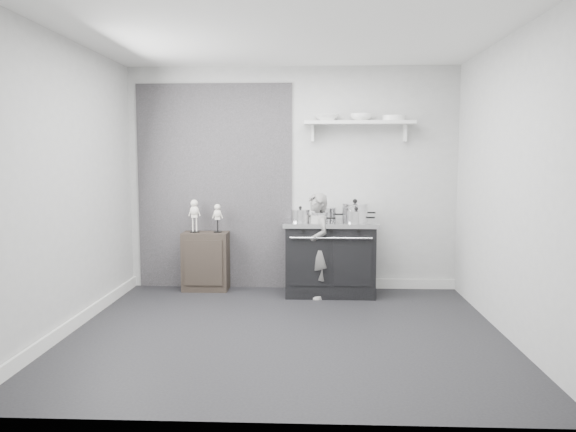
# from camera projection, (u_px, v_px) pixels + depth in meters

# --- Properties ---
(ground) EXTENTS (4.00, 4.00, 0.00)m
(ground) POSITION_uv_depth(u_px,v_px,m) (285.00, 332.00, 5.20)
(ground) COLOR black
(ground) RESTS_ON ground
(room_shell) EXTENTS (4.02, 3.62, 2.71)m
(room_shell) POSITION_uv_depth(u_px,v_px,m) (276.00, 154.00, 5.19)
(room_shell) COLOR #A3A3A1
(room_shell) RESTS_ON ground
(wall_shelf) EXTENTS (1.30, 0.26, 0.24)m
(wall_shelf) POSITION_uv_depth(u_px,v_px,m) (359.00, 124.00, 6.63)
(wall_shelf) COLOR silver
(wall_shelf) RESTS_ON room_shell
(stove) EXTENTS (1.08, 0.68, 0.87)m
(stove) POSITION_uv_depth(u_px,v_px,m) (330.00, 257.00, 6.61)
(stove) COLOR black
(stove) RESTS_ON ground
(side_cabinet) EXTENTS (0.55, 0.32, 0.71)m
(side_cabinet) POSITION_uv_depth(u_px,v_px,m) (206.00, 261.00, 6.81)
(side_cabinet) COLOR black
(side_cabinet) RESTS_ON ground
(child) EXTENTS (0.45, 0.52, 1.20)m
(child) POSITION_uv_depth(u_px,v_px,m) (316.00, 246.00, 6.41)
(child) COLOR slate
(child) RESTS_ON ground
(pot_front_left) EXTENTS (0.31, 0.22, 0.18)m
(pot_front_left) POSITION_uv_depth(u_px,v_px,m) (300.00, 216.00, 6.47)
(pot_front_left) COLOR silver
(pot_front_left) RESTS_ON stove
(pot_back_left) EXTENTS (0.36, 0.28, 0.20)m
(pot_back_left) POSITION_uv_depth(u_px,v_px,m) (325.00, 214.00, 6.68)
(pot_back_left) COLOR silver
(pot_back_left) RESTS_ON stove
(pot_back_right) EXTENTS (0.40, 0.31, 0.26)m
(pot_back_right) POSITION_uv_depth(u_px,v_px,m) (355.00, 212.00, 6.62)
(pot_back_right) COLOR silver
(pot_back_right) RESTS_ON stove
(pot_front_right) EXTENTS (0.34, 0.26, 0.18)m
(pot_front_right) POSITION_uv_depth(u_px,v_px,m) (356.00, 217.00, 6.37)
(pot_front_right) COLOR silver
(pot_front_right) RESTS_ON stove
(pot_front_center) EXTENTS (0.27, 0.19, 0.15)m
(pot_front_center) POSITION_uv_depth(u_px,v_px,m) (320.00, 217.00, 6.39)
(pot_front_center) COLOR silver
(pot_front_center) RESTS_ON stove
(skeleton_full) EXTENTS (0.13, 0.08, 0.46)m
(skeleton_full) POSITION_uv_depth(u_px,v_px,m) (194.00, 213.00, 6.76)
(skeleton_full) COLOR silver
(skeleton_full) RESTS_ON side_cabinet
(skeleton_torso) EXTENTS (0.11, 0.07, 0.39)m
(skeleton_torso) POSITION_uv_depth(u_px,v_px,m) (218.00, 216.00, 6.75)
(skeleton_torso) COLOR silver
(skeleton_torso) RESTS_ON side_cabinet
(bowl_large) EXTENTS (0.30, 0.30, 0.07)m
(bowl_large) POSITION_uv_depth(u_px,v_px,m) (327.00, 118.00, 6.63)
(bowl_large) COLOR white
(bowl_large) RESTS_ON wall_shelf
(bowl_small) EXTENTS (0.26, 0.26, 0.08)m
(bowl_small) POSITION_uv_depth(u_px,v_px,m) (361.00, 117.00, 6.61)
(bowl_small) COLOR white
(bowl_small) RESTS_ON wall_shelf
(plate_stack) EXTENTS (0.27, 0.27, 0.06)m
(plate_stack) POSITION_uv_depth(u_px,v_px,m) (394.00, 118.00, 6.60)
(plate_stack) COLOR white
(plate_stack) RESTS_ON wall_shelf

